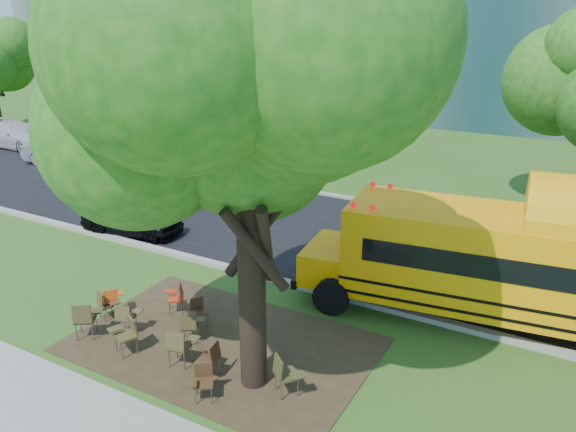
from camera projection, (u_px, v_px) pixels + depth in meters
The scene contains 28 objects.
ground at pixel (201, 325), 14.24m from camera, with size 160.00×160.00×0.00m, color #38541A.
dirt_patch at pixel (222, 344), 13.36m from camera, with size 7.00×4.50×0.03m, color #382819.
asphalt_road at pixel (322, 234), 19.97m from camera, with size 80.00×8.00×0.04m, color black.
kerb_near at pixel (263, 276), 16.67m from camera, with size 80.00×0.25×0.14m, color gray.
kerb_far at pixel (365, 201), 23.31m from camera, with size 80.00×0.25×0.14m, color gray.
bg_tree_0 at pixel (165, 72), 28.84m from camera, with size 5.20×5.20×7.18m.
bg_tree_1 at pixel (84, 48), 33.87m from camera, with size 6.00×6.00×8.40m.
bg_tree_2 at pixel (313, 81), 28.20m from camera, with size 4.80×4.80×6.62m.
main_tree at pixel (248, 137), 10.20m from camera, with size 7.20×7.20×8.93m.
school_bus at pixel (563, 271), 13.34m from camera, with size 12.01×3.97×2.89m.
chair_0 at pixel (85, 317), 13.43m from camera, with size 0.65×0.81×0.97m.
chair_1 at pixel (105, 303), 14.31m from camera, with size 0.63×0.50×0.78m.
chair_2 at pixel (126, 316), 13.64m from camera, with size 0.57×0.63×0.84m.
chair_3 at pixel (127, 331), 12.88m from camera, with size 0.75×0.59×0.92m.
chair_4 at pixel (180, 344), 12.36m from camera, with size 0.64×0.67×0.95m.
chair_5 at pixel (202, 378), 11.35m from camera, with size 0.53×0.67×0.80m.
chair_6 at pixel (210, 356), 12.00m from camera, with size 0.59×0.59×0.88m.
chair_7 at pixel (285, 372), 11.41m from camera, with size 0.79×0.63×0.92m.
chair_8 at pixel (112, 299), 14.51m from camera, with size 0.54×0.68×0.80m.
chair_9 at pixel (177, 295), 14.66m from camera, with size 0.68×0.54×0.81m.
chair_10 at pixel (198, 309), 14.01m from camera, with size 0.51×0.64×0.77m.
chair_11 at pixel (191, 324), 13.28m from camera, with size 0.55×0.67×0.82m.
black_car at pixel (132, 217), 19.87m from camera, with size 1.47×3.66×1.25m, color black.
bg_car_silver at pixel (67, 150), 29.09m from camera, with size 1.53×4.38×1.44m, color #9C9BA0.
bg_car_white at pixel (16, 135), 32.53m from camera, with size 2.10×5.18×1.50m, color silver.
bg_car_red at pixel (199, 179), 23.99m from camera, with size 2.47×5.35×1.49m, color maroon.
pedestrian_a at pixel (94, 135), 31.91m from camera, with size 0.66×0.43×1.80m, color #354A77.
pedestrian_b at pixel (127, 134), 32.21m from camera, with size 0.86×0.67×1.76m, color brown.
Camera 1 is at (8.00, -9.76, 7.47)m, focal length 35.00 mm.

